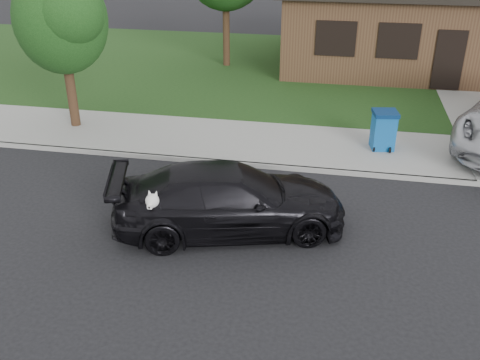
# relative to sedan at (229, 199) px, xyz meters

# --- Properties ---
(ground) EXTENTS (120.00, 120.00, 0.00)m
(ground) POSITION_rel_sedan_xyz_m (1.71, -0.45, -0.69)
(ground) COLOR black
(ground) RESTS_ON ground
(sidewalk) EXTENTS (60.00, 3.00, 0.12)m
(sidewalk) POSITION_rel_sedan_xyz_m (1.71, 4.55, -0.63)
(sidewalk) COLOR gray
(sidewalk) RESTS_ON ground
(curb) EXTENTS (60.00, 0.12, 0.12)m
(curb) POSITION_rel_sedan_xyz_m (1.71, 3.05, -0.63)
(curb) COLOR gray
(curb) RESTS_ON ground
(lawn) EXTENTS (60.00, 13.00, 0.13)m
(lawn) POSITION_rel_sedan_xyz_m (1.71, 12.55, -0.62)
(lawn) COLOR #193814
(lawn) RESTS_ON ground
(sedan) EXTENTS (5.09, 3.19, 1.38)m
(sedan) POSITION_rel_sedan_xyz_m (0.00, 0.00, 0.00)
(sedan) COLOR black
(sedan) RESTS_ON ground
(recycling_bin) EXTENTS (0.73, 0.73, 1.06)m
(recycling_bin) POSITION_rel_sedan_xyz_m (3.27, 4.69, -0.03)
(recycling_bin) COLOR #0E529C
(recycling_bin) RESTS_ON sidewalk
(house) EXTENTS (12.60, 8.60, 4.65)m
(house) POSITION_rel_sedan_xyz_m (5.71, 14.55, 1.44)
(house) COLOR #422B1C
(house) RESTS_ON ground
(tree_2) EXTENTS (2.73, 2.60, 4.59)m
(tree_2) POSITION_rel_sedan_xyz_m (-5.67, 4.66, 2.58)
(tree_2) COLOR #332114
(tree_2) RESTS_ON ground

